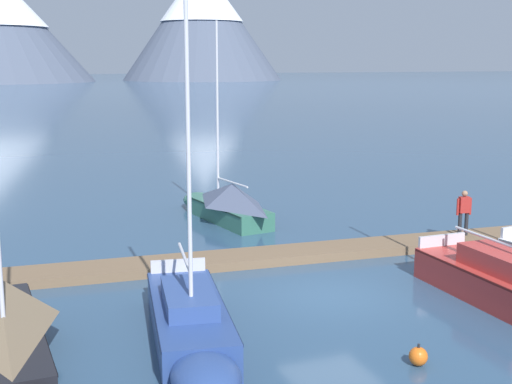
# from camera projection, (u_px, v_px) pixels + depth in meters

# --- Properties ---
(ground_plane) EXTENTS (700.00, 700.00, 0.00)m
(ground_plane) POSITION_uv_depth(u_px,v_px,m) (332.00, 296.00, 19.84)
(ground_plane) COLOR #2D4C6B
(mountain_shoulder_ridge) EXTENTS (56.10, 56.10, 40.10)m
(mountain_shoulder_ridge) POSITION_uv_depth(u_px,v_px,m) (202.00, 19.00, 241.84)
(mountain_shoulder_ridge) COLOR #4C566B
(mountain_shoulder_ridge) RESTS_ON ground
(dock) EXTENTS (21.30, 3.25, 0.30)m
(dock) POSITION_uv_depth(u_px,v_px,m) (277.00, 256.00, 23.47)
(dock) COLOR brown
(dock) RESTS_ON ground
(sailboat_nearest_berth) EXTENTS (2.02, 7.22, 7.45)m
(sailboat_nearest_berth) POSITION_uv_depth(u_px,v_px,m) (2.00, 326.00, 15.36)
(sailboat_nearest_berth) COLOR black
(sailboat_nearest_berth) RESTS_ON ground
(sailboat_second_berth) EXTENTS (2.71, 7.07, 8.45)m
(sailboat_second_berth) POSITION_uv_depth(u_px,v_px,m) (192.00, 327.00, 16.13)
(sailboat_second_berth) COLOR navy
(sailboat_second_berth) RESTS_ON ground
(sailboat_mid_dock_port) EXTENTS (2.45, 6.51, 8.31)m
(sailboat_mid_dock_port) POSITION_uv_depth(u_px,v_px,m) (226.00, 202.00, 29.15)
(sailboat_mid_dock_port) COLOR #336B56
(sailboat_mid_dock_port) RESTS_ON ground
(sailboat_mid_dock_starboard) EXTENTS (1.93, 6.73, 8.99)m
(sailboat_mid_dock_starboard) POSITION_uv_depth(u_px,v_px,m) (512.00, 286.00, 18.88)
(sailboat_mid_dock_starboard) COLOR #B2332D
(sailboat_mid_dock_starboard) RESTS_ON ground
(person_on_dock) EXTENTS (0.58, 0.29, 1.69)m
(person_on_dock) POSITION_uv_depth(u_px,v_px,m) (464.00, 210.00, 25.40)
(person_on_dock) COLOR #232328
(person_on_dock) RESTS_ON dock
(mooring_buoy_channel_marker) EXTENTS (0.42, 0.42, 0.50)m
(mooring_buoy_channel_marker) POSITION_uv_depth(u_px,v_px,m) (418.00, 356.00, 15.31)
(mooring_buoy_channel_marker) COLOR orange
(mooring_buoy_channel_marker) RESTS_ON ground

